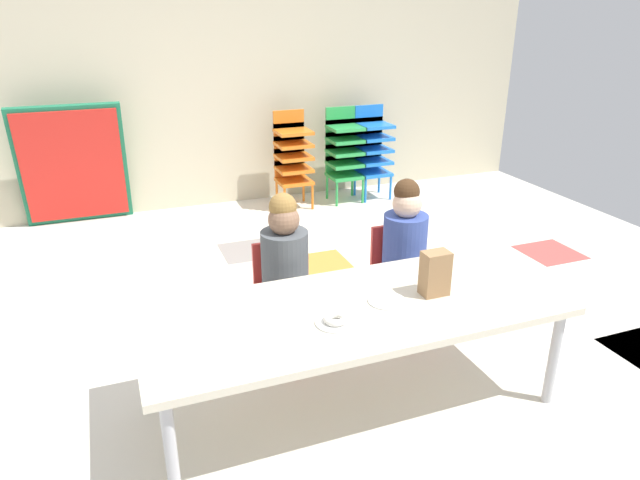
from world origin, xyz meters
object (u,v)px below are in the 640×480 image
Objects in this scene: kid_chair_green_stack at (344,150)px; paper_plate_center_table at (387,301)px; paper_bag_brown at (435,273)px; seated_child_near_camera at (284,258)px; kid_chair_orange_stack at (292,154)px; craft_table at (355,314)px; paper_plate_near_edge at (336,323)px; folded_activity_table at (73,166)px; donut_powdered_on_plate at (336,319)px; kid_chair_blue_stack at (372,147)px; seated_child_middle_seat at (404,240)px.

paper_plate_center_table is (-1.06, -3.02, 0.03)m from kid_chair_green_stack.
paper_plate_center_table is (-0.25, 0.01, -0.11)m from paper_bag_brown.
kid_chair_green_stack is (1.37, 2.38, -0.04)m from seated_child_near_camera.
kid_chair_orange_stack is 3.04m from paper_bag_brown.
paper_plate_near_edge reaches higher than craft_table.
folded_activity_table is at bearing 111.57° from craft_table.
donut_powdered_on_plate is at bearing -113.69° from kid_chair_green_stack.
kid_chair_blue_stack is at bearing 0.00° from kid_chair_green_stack.
kid_chair_orange_stack is 4.18× the size of paper_bag_brown.
folded_activity_table reaches higher than donut_powdered_on_plate.
seated_child_near_camera is (-0.15, 0.62, 0.05)m from craft_table.
seated_child_near_camera reaches higher than craft_table.
seated_child_near_camera reaches higher than paper_bag_brown.
kid_chair_orange_stack reaches higher than donut_powdered_on_plate.
seated_child_middle_seat is at bearing -54.17° from folded_activity_table.
paper_plate_center_table is at bearing -99.97° from kid_chair_orange_stack.
folded_activity_table reaches higher than kid_chair_blue_stack.
seated_child_middle_seat reaches higher than kid_chair_green_stack.
folded_activity_table is 4.94× the size of paper_bag_brown.
paper_plate_center_table is at bearing -64.20° from seated_child_near_camera.
donut_powdered_on_plate reaches higher than paper_plate_near_edge.
seated_child_near_camera is at bearing -125.17° from kid_chair_blue_stack.
paper_plate_near_edge and paper_plate_center_table have the same top height.
kid_chair_green_stack is at bearing 75.26° from seated_child_middle_seat.
paper_bag_brown is at bearing -62.57° from folded_activity_table.
seated_child_near_camera is 5.10× the size of paper_plate_center_table.
donut_powdered_on_plate is at bearing -118.28° from kid_chair_blue_stack.
kid_chair_blue_stack is 2.80m from folded_activity_table.
kid_chair_blue_stack is at bearing 0.00° from kid_chair_orange_stack.
folded_activity_table is at bearing 176.08° from kid_chair_blue_stack.
kid_chair_orange_stack is 0.53m from kid_chair_green_stack.
paper_bag_brown is (-0.28, -3.02, 0.14)m from kid_chair_orange_stack.
kid_chair_green_stack is at bearing -4.40° from folded_activity_table.
craft_table is 2.15× the size of kid_chair_orange_stack.
paper_bag_brown is at bearing -49.20° from seated_child_near_camera.
paper_plate_center_table is at bearing -124.58° from seated_child_middle_seat.
kid_chair_green_stack is at bearing 74.89° from paper_bag_brown.
paper_bag_brown is at bearing -95.34° from kid_chair_orange_stack.
kid_chair_blue_stack is 8.45× the size of donut_powdered_on_plate.
folded_activity_table is at bearing 108.69° from donut_powdered_on_plate.
seated_child_near_camera is 5.10× the size of paper_plate_near_edge.
kid_chair_green_stack reaches higher than craft_table.
folded_activity_table is at bearing 113.90° from paper_plate_center_table.
paper_plate_near_edge is (1.12, -3.31, 0.01)m from folded_activity_table.
kid_chair_green_stack is 0.31m from kid_chair_blue_stack.
kid_chair_orange_stack is (0.84, 2.38, -0.04)m from seated_child_near_camera.
craft_table is 11.01× the size of paper_plate_center_table.
seated_child_middle_seat reaches higher than paper_plate_center_table.
kid_chair_green_stack is 2.49m from folded_activity_table.
folded_activity_table is 3.49m from donut_powdered_on_plate.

